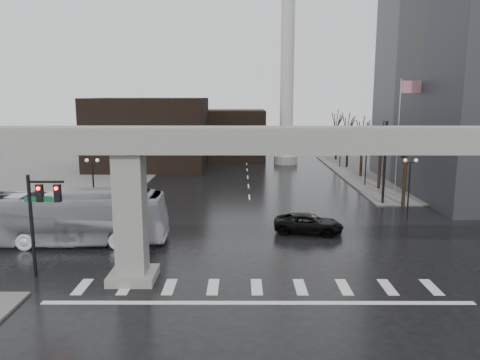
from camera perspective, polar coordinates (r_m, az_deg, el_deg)
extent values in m
plane|color=black|center=(27.27, 1.98, -12.07)|extent=(160.00, 160.00, 0.00)
cube|color=slate|center=(67.63, 23.53, 0.67)|extent=(28.00, 36.00, 0.15)
cube|color=slate|center=(66.97, -21.92, 0.69)|extent=(28.00, 36.00, 0.15)
cube|color=gray|center=(25.34, 2.09, 4.91)|extent=(48.00, 2.20, 1.40)
cube|color=gray|center=(26.80, -13.15, -4.52)|extent=(1.60, 1.60, 7.30)
cube|color=gray|center=(27.85, -12.86, -11.30)|extent=(2.60, 2.60, 0.50)
cube|color=black|center=(68.69, -10.95, 5.61)|extent=(16.00, 14.00, 10.00)
cube|color=black|center=(77.48, -0.72, 5.57)|extent=(10.00, 10.00, 8.00)
cylinder|color=beige|center=(71.69, 5.79, 13.94)|extent=(2.00, 2.00, 30.00)
cylinder|color=gray|center=(72.20, 5.59, 2.46)|extent=(3.60, 3.60, 1.20)
cylinder|color=black|center=(46.52, 17.22, 1.95)|extent=(0.24, 0.24, 8.00)
cylinder|color=black|center=(44.78, 10.04, 6.07)|extent=(12.00, 0.18, 0.18)
cube|color=black|center=(45.44, 13.76, 5.17)|extent=(0.35, 0.30, 1.00)
cube|color=black|center=(44.75, 9.38, 5.25)|extent=(0.35, 0.30, 1.00)
cube|color=black|center=(44.33, 4.89, 5.30)|extent=(0.35, 0.30, 1.00)
sphere|color=#FF0C05|center=(45.24, 13.82, 5.53)|extent=(0.20, 0.20, 0.20)
cube|color=#0C582B|center=(45.78, 15.61, 5.69)|extent=(1.80, 0.05, 0.35)
cube|color=#0C582B|center=(44.50, 7.48, 5.85)|extent=(1.80, 0.05, 0.35)
cylinder|color=black|center=(29.29, -24.03, -5.21)|extent=(0.20, 0.20, 6.00)
cylinder|color=black|center=(28.34, -22.57, -0.20)|extent=(2.00, 0.14, 0.14)
cube|color=black|center=(28.62, -23.22, -1.48)|extent=(0.35, 0.30, 1.00)
cube|color=black|center=(28.23, -21.36, -1.50)|extent=(0.35, 0.30, 1.00)
cube|color=#0C582B|center=(28.72, -23.36, -2.16)|extent=(1.60, 0.05, 0.30)
cylinder|color=silver|center=(49.99, 18.69, 4.73)|extent=(0.12, 0.12, 12.00)
cube|color=#B5132C|center=(50.14, 20.14, 10.62)|extent=(2.00, 0.03, 1.20)
cylinder|color=black|center=(42.51, 19.88, -1.14)|extent=(0.14, 0.14, 4.80)
cube|color=black|center=(42.13, 20.07, 1.99)|extent=(0.90, 0.06, 0.06)
sphere|color=silver|center=(41.96, 19.51, 2.27)|extent=(0.32, 0.32, 0.32)
sphere|color=silver|center=(42.26, 20.66, 2.25)|extent=(0.32, 0.32, 0.32)
cylinder|color=black|center=(55.69, 15.08, 1.70)|extent=(0.14, 0.14, 4.80)
cube|color=black|center=(55.40, 15.19, 4.10)|extent=(0.90, 0.06, 0.06)
sphere|color=silver|center=(55.26, 14.75, 4.32)|extent=(0.32, 0.32, 0.32)
sphere|color=silver|center=(55.50, 15.65, 4.30)|extent=(0.32, 0.32, 0.32)
cylinder|color=black|center=(69.19, 12.13, 3.44)|extent=(0.14, 0.14, 4.80)
cube|color=black|center=(68.96, 12.20, 5.38)|extent=(0.90, 0.06, 0.06)
sphere|color=silver|center=(68.85, 11.84, 5.55)|extent=(0.32, 0.32, 0.32)
sphere|color=silver|center=(69.04, 12.58, 5.54)|extent=(0.32, 0.32, 0.32)
cylinder|color=black|center=(41.96, -17.41, -1.14)|extent=(0.14, 0.14, 4.80)
cube|color=black|center=(41.58, -17.58, 2.03)|extent=(0.90, 0.06, 0.06)
sphere|color=silver|center=(41.69, -18.18, 2.30)|extent=(0.32, 0.32, 0.32)
sphere|color=silver|center=(41.42, -17.00, 2.31)|extent=(0.32, 0.32, 0.32)
cylinder|color=black|center=(55.27, -13.10, 1.72)|extent=(0.14, 0.14, 4.80)
cube|color=black|center=(54.98, -13.20, 4.15)|extent=(0.90, 0.06, 0.06)
sphere|color=silver|center=(55.06, -13.66, 4.35)|extent=(0.32, 0.32, 0.32)
sphere|color=silver|center=(54.86, -12.75, 4.36)|extent=(0.32, 0.32, 0.32)
cylinder|color=black|center=(68.85, -10.47, 3.47)|extent=(0.14, 0.14, 4.80)
cube|color=black|center=(68.62, -10.53, 5.41)|extent=(0.90, 0.06, 0.06)
sphere|color=silver|center=(68.69, -10.91, 5.57)|extent=(0.32, 0.32, 0.32)
sphere|color=silver|center=(68.52, -10.17, 5.59)|extent=(0.32, 0.32, 0.32)
cylinder|color=black|center=(46.57, 19.39, -0.32)|extent=(0.34, 0.34, 4.55)
cylinder|color=black|center=(46.07, 19.67, 4.26)|extent=(0.12, 1.52, 2.98)
cylinder|color=black|center=(46.49, 20.13, 3.99)|extent=(0.83, 1.14, 2.51)
cylinder|color=black|center=(54.07, 16.64, 1.30)|extent=(0.34, 0.34, 4.66)
cylinder|color=black|center=(53.63, 16.85, 5.33)|extent=(0.12, 1.55, 3.05)
cylinder|color=black|center=(54.03, 17.27, 5.09)|extent=(0.85, 1.16, 2.57)
cylinder|color=black|center=(61.69, 14.56, 2.51)|extent=(0.34, 0.34, 4.76)
cylinder|color=black|center=(61.31, 14.73, 6.13)|extent=(0.12, 1.59, 3.11)
cylinder|color=black|center=(61.69, 15.11, 5.91)|extent=(0.86, 1.18, 2.62)
cylinder|color=black|center=(69.40, 12.94, 3.46)|extent=(0.34, 0.34, 4.87)
cylinder|color=black|center=(69.06, 13.07, 6.75)|extent=(0.12, 1.62, 3.18)
cylinder|color=black|center=(69.43, 13.42, 6.55)|extent=(0.88, 1.20, 2.68)
cylinder|color=black|center=(77.17, 11.64, 4.21)|extent=(0.34, 0.34, 4.97)
cylinder|color=black|center=(76.86, 11.75, 7.24)|extent=(0.12, 1.65, 3.25)
cylinder|color=black|center=(77.22, 12.08, 7.05)|extent=(0.89, 1.23, 2.74)
imported|color=black|center=(36.26, 8.35, -5.25)|extent=(5.61, 3.42, 1.45)
imported|color=silver|center=(35.11, -20.08, -4.32)|extent=(13.73, 3.70, 3.79)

